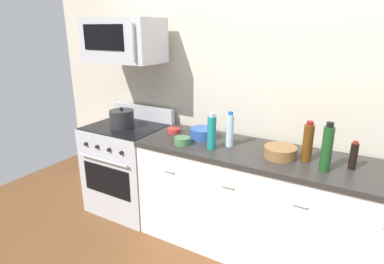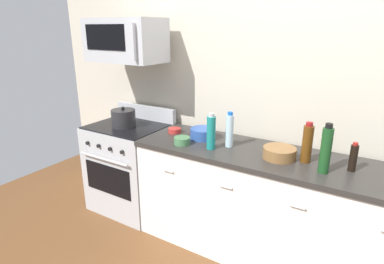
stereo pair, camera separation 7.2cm
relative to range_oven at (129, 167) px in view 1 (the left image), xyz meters
name	(u,v)px [view 1 (the left image)]	position (x,y,z in m)	size (l,w,h in m)	color
ground_plane	(268,253)	(1.53, 0.00, -0.47)	(6.49, 6.49, 0.00)	brown
back_wall	(295,92)	(1.53, 0.41, 0.88)	(5.41, 0.10, 2.70)	beige
counter_unit	(272,207)	(1.53, 0.00, -0.01)	(2.32, 0.66, 0.92)	white
range_oven	(129,167)	(0.00, 0.00, 0.00)	(0.76, 0.69, 1.07)	#B7BABF
microwave	(124,40)	(0.00, 0.04, 1.28)	(0.74, 0.44, 0.40)	#B7BABF
bottle_water_clear	(230,130)	(1.13, 0.00, 0.59)	(0.06, 0.06, 0.30)	silver
bottle_sparkling_teal	(212,132)	(1.03, -0.13, 0.59)	(0.07, 0.07, 0.30)	#197F7A
bottle_wine_amber	(308,142)	(1.75, 0.00, 0.59)	(0.07, 0.07, 0.30)	#59330F
bottle_soy_sauce_dark	(353,156)	(2.06, 0.01, 0.55)	(0.05, 0.05, 0.21)	black
bottle_wine_green	(327,148)	(1.90, -0.12, 0.62)	(0.07, 0.07, 0.35)	#19471E
bowl_wooden_salad	(280,152)	(1.57, -0.03, 0.50)	(0.25, 0.25, 0.08)	brown
bowl_blue_mixing	(203,133)	(0.85, 0.06, 0.50)	(0.23, 0.23, 0.09)	#2D519E
bowl_green_glaze	(182,141)	(0.77, -0.16, 0.48)	(0.14, 0.14, 0.06)	#477A4C
bowl_red_small	(174,130)	(0.54, 0.06, 0.47)	(0.12, 0.12, 0.04)	#B72D28
stockpot	(122,119)	(0.00, -0.05, 0.54)	(0.24, 0.24, 0.21)	#262628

